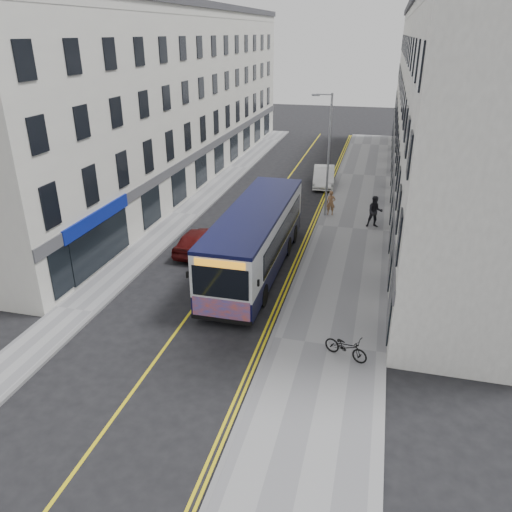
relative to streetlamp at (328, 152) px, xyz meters
The scene contains 17 objects.
ground 15.25m from the streetlamp, 106.58° to the right, with size 140.00×140.00×0.00m, color black.
pavement_east 5.20m from the streetlamp, 43.87° to the right, with size 4.50×64.00×0.12m, color gray.
pavement_west 10.33m from the streetlamp, 167.70° to the right, with size 2.00×64.00×0.12m, color gray.
kerb_east 4.76m from the streetlamp, 94.85° to the right, with size 0.18×64.00×0.13m, color slate.
kerb_west 9.45m from the streetlamp, 166.24° to the right, with size 0.18×64.00×0.13m, color slate.
road_centre_line 6.37m from the streetlamp, 154.37° to the right, with size 0.12×64.00×0.01m, color yellow.
road_dbl_yellow_inner 4.85m from the streetlamp, 107.21° to the right, with size 0.10×64.00×0.01m, color yellow.
road_dbl_yellow_outer 4.83m from the streetlamp, 101.85° to the right, with size 0.10×64.00×0.01m, color yellow.
terrace_east 10.35m from the streetlamp, 43.68° to the left, with size 6.00×46.00×13.00m, color white.
terrace_west 15.06m from the streetlamp, 152.01° to the left, with size 6.00×46.00×13.00m, color beige.
streetlamp is the anchor object (origin of this frame).
city_bus 9.79m from the streetlamp, 104.72° to the right, with size 2.73×11.70×3.40m.
bicycle 16.58m from the streetlamp, 79.99° to the right, with size 0.61×1.76×0.92m, color black.
pedestrian_near 3.48m from the streetlamp, 31.87° to the left, with size 0.59×0.39×1.63m, color #946743.
pedestrian_far 4.87m from the streetlamp, 23.26° to the right, with size 0.97×0.76×2.00m, color black.
car_white 8.36m from the streetlamp, 97.39° to the left, with size 1.63×4.67×1.54m, color white.
car_maroon 10.47m from the streetlamp, 129.02° to the right, with size 1.63×4.05×1.38m, color #4E0D0D.
Camera 1 is at (7.55, -17.91, 11.37)m, focal length 35.00 mm.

